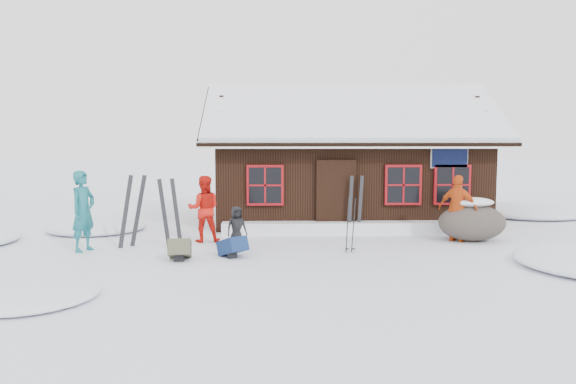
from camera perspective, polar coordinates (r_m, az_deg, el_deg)
name	(u,v)px	position (r m, az deg, el deg)	size (l,w,h in m)	color
ground	(310,250)	(13.55, 2.23, -5.86)	(120.00, 120.00, 0.00)	white
mountain_hut	(346,172)	(18.42, 5.88, 2.08)	(8.90, 6.09, 4.42)	black
snow_drift	(358,227)	(15.88, 7.11, -3.57)	(7.60, 0.60, 0.35)	white
snow_mounds	(365,236)	(15.56, 7.87, -4.42)	(20.60, 13.20, 0.48)	white
skier_teal	(83,211)	(14.06, -20.09, -1.83)	(0.70, 0.46, 1.91)	#16636D
skier_orange_left	(204,209)	(14.58, -8.54, -1.70)	(0.83, 0.65, 1.71)	red
skier_orange_right	(458,208)	(15.08, 16.88, -1.61)	(1.01, 0.42, 1.73)	#D14D15
skier_crouched	(237,228)	(13.58, -5.24, -3.64)	(0.51, 0.33, 1.04)	black
boulder	(472,221)	(15.35, 18.18, -2.84)	(1.74, 1.30, 1.02)	#554B44
ski_pair_left	(132,212)	(14.29, -15.57, -1.93)	(0.69, 0.33, 1.82)	black
ski_pair_mid	(171,215)	(13.79, -11.85, -2.28)	(0.59, 0.17, 1.76)	black
ski_pair_right	(355,206)	(15.73, 6.85, -1.40)	(0.45, 0.08, 1.68)	black
ski_poles	(350,226)	(13.19, 6.36, -3.46)	(0.24, 0.12, 1.32)	black
backpack_blue	(233,250)	(12.76, -5.65, -5.84)	(0.46, 0.61, 0.33)	navy
backpack_olive	(180,252)	(12.61, -10.93, -6.02)	(0.48, 0.64, 0.35)	#4E4D38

